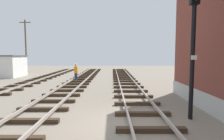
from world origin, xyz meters
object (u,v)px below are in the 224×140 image
at_px(control_hut, 10,66).
at_px(track_worker_foreground, 77,72).
at_px(signal_mast, 194,32).
at_px(utility_pole_far, 27,45).
at_px(parked_car_blue, 9,66).

relative_size(control_hut, track_worker_foreground, 2.03).
distance_m(signal_mast, control_hut, 22.42).
relative_size(signal_mast, utility_pole_far, 0.69).
bearing_deg(parked_car_blue, utility_pole_far, -2.52).
xyz_separation_m(control_hut, track_worker_foreground, (9.26, -3.89, -0.46)).
bearing_deg(parked_car_blue, control_hut, -58.10).
xyz_separation_m(control_hut, parked_car_blue, (-4.34, 6.98, -0.49)).
distance_m(signal_mast, utility_pole_far, 28.12).
height_order(signal_mast, track_worker_foreground, signal_mast).
height_order(control_hut, utility_pole_far, utility_pole_far).
distance_m(parked_car_blue, utility_pole_far, 4.77).
bearing_deg(utility_pole_far, track_worker_foreground, -45.84).
bearing_deg(signal_mast, utility_pole_far, 128.77).
bearing_deg(parked_car_blue, track_worker_foreground, -38.63).
distance_m(control_hut, parked_car_blue, 8.23).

